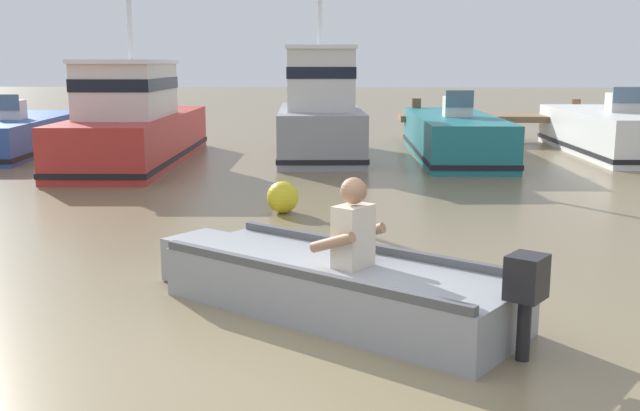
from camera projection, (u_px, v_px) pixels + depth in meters
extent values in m
plane|color=#7A6B4C|center=(257.00, 367.00, 5.21)|extent=(120.00, 120.00, 0.00)
cylinder|color=brown|center=(416.00, 121.00, 19.36)|extent=(0.24, 0.24, 1.19)
cylinder|color=brown|center=(575.00, 119.00, 20.50)|extent=(0.24, 0.24, 1.12)
cube|color=gray|center=(338.00, 288.00, 6.29)|extent=(3.18, 2.67, 0.44)
cube|color=gray|center=(198.00, 256.00, 7.33)|extent=(0.67, 0.73, 0.42)
cube|color=#4D4E51|center=(300.00, 273.00, 5.85)|extent=(2.55, 1.79, 0.08)
cube|color=#4D4E51|center=(372.00, 248.00, 6.64)|extent=(2.55, 1.79, 0.08)
cube|color=#A0A2A8|center=(348.00, 270.00, 6.19)|extent=(0.81, 0.99, 0.06)
cylinder|color=black|center=(524.00, 324.00, 5.29)|extent=(0.14, 0.14, 0.54)
cube|color=black|center=(527.00, 277.00, 5.22)|extent=(0.36, 0.37, 0.32)
cube|color=beige|center=(353.00, 236.00, 6.11)|extent=(0.37, 0.40, 0.52)
sphere|color=#9E7051|center=(354.00, 191.00, 6.03)|extent=(0.22, 0.22, 0.22)
cylinder|color=#9E7051|center=(332.00, 243.00, 5.97)|extent=(0.40, 0.32, 0.23)
cylinder|color=#9E7051|center=(363.00, 233.00, 6.31)|extent=(0.40, 0.32, 0.23)
cube|color=#2D519E|center=(19.00, 135.00, 17.72)|extent=(2.27, 6.04, 0.81)
cube|color=black|center=(20.00, 146.00, 17.77)|extent=(2.31, 6.08, 0.10)
cube|color=silver|center=(10.00, 110.00, 17.16)|extent=(0.64, 0.56, 0.44)
cube|color=slate|center=(6.00, 102.00, 16.87)|extent=(0.60, 0.10, 0.36)
cube|color=#B72D28|center=(137.00, 139.00, 15.82)|extent=(2.21, 6.57, 1.02)
cube|color=black|center=(138.00, 154.00, 15.89)|extent=(2.25, 6.61, 0.10)
cube|color=silver|center=(127.00, 90.00, 15.05)|extent=(1.61, 2.79, 1.07)
cube|color=black|center=(127.00, 84.00, 15.03)|extent=(1.64, 2.82, 0.24)
cube|color=white|center=(126.00, 62.00, 14.94)|extent=(1.69, 2.93, 0.08)
cylinder|color=silver|center=(130.00, 28.00, 15.22)|extent=(0.10, 0.10, 3.60)
cube|color=gray|center=(320.00, 133.00, 16.70)|extent=(2.17, 4.94, 1.10)
cube|color=black|center=(320.00, 149.00, 16.77)|extent=(2.21, 4.99, 0.10)
cube|color=silver|center=(320.00, 80.00, 16.05)|extent=(1.56, 2.13, 1.29)
cube|color=black|center=(320.00, 72.00, 16.02)|extent=(1.59, 2.16, 0.24)
cube|color=white|center=(320.00, 48.00, 15.92)|extent=(1.63, 2.23, 0.08)
cylinder|color=silver|center=(320.00, 21.00, 16.12)|extent=(0.10, 0.10, 3.79)
cube|color=#1E727A|center=(453.00, 136.00, 16.77)|extent=(1.88, 6.09, 0.94)
cube|color=black|center=(453.00, 149.00, 16.83)|extent=(1.92, 6.13, 0.10)
cube|color=silver|center=(458.00, 106.00, 16.19)|extent=(0.61, 0.52, 0.44)
cube|color=slate|center=(460.00, 99.00, 15.90)|extent=(0.60, 0.06, 0.36)
cube|color=white|center=(615.00, 133.00, 17.31)|extent=(2.19, 5.81, 1.00)
cube|color=black|center=(614.00, 146.00, 17.37)|extent=(2.23, 5.85, 0.10)
cube|color=beige|center=(624.00, 103.00, 16.75)|extent=(0.73, 0.52, 0.44)
cube|color=slate|center=(629.00, 95.00, 16.46)|extent=(0.72, 0.06, 0.36)
sphere|color=yellow|center=(283.00, 197.00, 10.50)|extent=(0.46, 0.46, 0.46)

